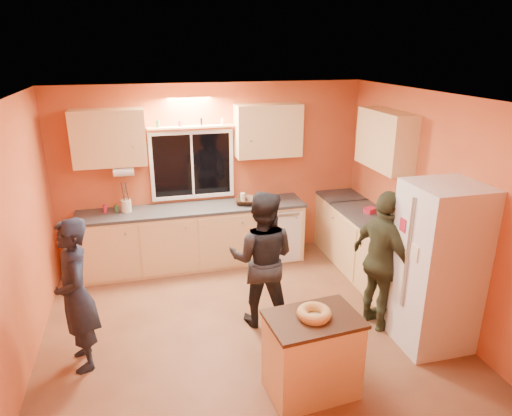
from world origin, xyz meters
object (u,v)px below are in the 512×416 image
object	(u,v)px
refrigerator	(437,267)
person_left	(76,295)
island	(312,354)
person_center	(262,259)
person_right	(383,262)

from	to	relation	value
refrigerator	person_left	distance (m)	3.67
island	person_center	world-z (taller)	person_center
person_center	person_right	size ratio (longest dim) A/B	0.98
refrigerator	island	world-z (taller)	refrigerator
island	person_left	world-z (taller)	person_left
refrigerator	person_right	world-z (taller)	refrigerator
person_center	person_right	world-z (taller)	person_right
person_left	person_center	xyz separation A→B (m)	(1.96, 0.29, 0.01)
island	person_left	size ratio (longest dim) A/B	0.55
island	refrigerator	bearing A→B (deg)	10.32
island	person_right	size ratio (longest dim) A/B	0.54
person_left	person_right	world-z (taller)	person_right
person_left	person_center	world-z (taller)	person_center
island	person_left	xyz separation A→B (m)	(-2.09, 0.96, 0.38)
island	person_right	xyz separation A→B (m)	(1.14, 0.82, 0.41)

